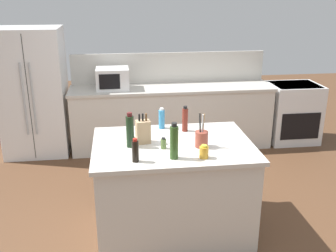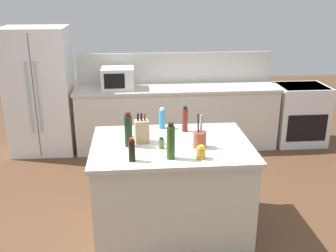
# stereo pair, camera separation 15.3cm
# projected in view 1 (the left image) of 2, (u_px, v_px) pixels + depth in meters

# --- Properties ---
(ground_plane) EXTENTS (14.00, 14.00, 0.00)m
(ground_plane) POSITION_uv_depth(u_px,v_px,m) (172.00, 228.00, 4.04)
(ground_plane) COLOR brown
(back_counter_run) EXTENTS (3.02, 0.66, 0.94)m
(back_counter_run) POSITION_uv_depth(u_px,v_px,m) (172.00, 117.00, 5.98)
(back_counter_run) COLOR beige
(back_counter_run) RESTS_ON ground_plane
(wall_backsplash) EXTENTS (2.98, 0.03, 0.46)m
(wall_backsplash) POSITION_uv_depth(u_px,v_px,m) (169.00, 68.00, 6.04)
(wall_backsplash) COLOR beige
(wall_backsplash) RESTS_ON back_counter_run
(kitchen_island) EXTENTS (1.51, 1.08, 0.94)m
(kitchen_island) POSITION_uv_depth(u_px,v_px,m) (173.00, 187.00, 3.88)
(kitchen_island) COLOR beige
(kitchen_island) RESTS_ON ground_plane
(refrigerator) EXTENTS (0.90, 0.75, 1.82)m
(refrigerator) POSITION_uv_depth(u_px,v_px,m) (34.00, 92.00, 5.63)
(refrigerator) COLOR white
(refrigerator) RESTS_ON ground_plane
(range_oven) EXTENTS (0.76, 0.65, 0.92)m
(range_oven) POSITION_uv_depth(u_px,v_px,m) (292.00, 112.00, 6.21)
(range_oven) COLOR white
(range_oven) RESTS_ON ground_plane
(microwave) EXTENTS (0.47, 0.39, 0.30)m
(microwave) POSITION_uv_depth(u_px,v_px,m) (113.00, 79.00, 5.66)
(microwave) COLOR white
(microwave) RESTS_ON back_counter_run
(knife_block) EXTENTS (0.14, 0.12, 0.29)m
(knife_block) POSITION_uv_depth(u_px,v_px,m) (143.00, 132.00, 3.70)
(knife_block) COLOR tan
(knife_block) RESTS_ON kitchen_island
(utensil_crock) EXTENTS (0.12, 0.12, 0.32)m
(utensil_crock) POSITION_uv_depth(u_px,v_px,m) (202.00, 138.00, 3.62)
(utensil_crock) COLOR brown
(utensil_crock) RESTS_ON kitchen_island
(honey_jar) EXTENTS (0.08, 0.08, 0.12)m
(honey_jar) POSITION_uv_depth(u_px,v_px,m) (204.00, 152.00, 3.39)
(honey_jar) COLOR gold
(honey_jar) RESTS_ON kitchen_island
(dish_soap_bottle) EXTENTS (0.06, 0.06, 0.22)m
(dish_soap_bottle) POSITION_uv_depth(u_px,v_px,m) (162.00, 119.00, 4.09)
(dish_soap_bottle) COLOR #3384BC
(dish_soap_bottle) RESTS_ON kitchen_island
(soy_sauce_bottle) EXTENTS (0.06, 0.06, 0.21)m
(soy_sauce_bottle) POSITION_uv_depth(u_px,v_px,m) (135.00, 151.00, 3.30)
(soy_sauce_bottle) COLOR black
(soy_sauce_bottle) RESTS_ON kitchen_island
(vinegar_bottle) EXTENTS (0.06, 0.06, 0.27)m
(vinegar_bottle) POSITION_uv_depth(u_px,v_px,m) (185.00, 119.00, 4.00)
(vinegar_bottle) COLOR maroon
(vinegar_bottle) RESTS_ON kitchen_island
(spice_jar_oregano) EXTENTS (0.05, 0.05, 0.10)m
(spice_jar_oregano) POSITION_uv_depth(u_px,v_px,m) (163.00, 143.00, 3.59)
(spice_jar_oregano) COLOR #567038
(spice_jar_oregano) RESTS_ON kitchen_island
(salt_shaker) EXTENTS (0.04, 0.04, 0.13)m
(salt_shaker) POSITION_uv_depth(u_px,v_px,m) (130.00, 131.00, 3.85)
(salt_shaker) COLOR silver
(salt_shaker) RESTS_ON kitchen_island
(wine_bottle) EXTENTS (0.07, 0.07, 0.33)m
(wine_bottle) POSITION_uv_depth(u_px,v_px,m) (130.00, 131.00, 3.60)
(wine_bottle) COLOR black
(wine_bottle) RESTS_ON kitchen_island
(olive_oil_bottle) EXTENTS (0.07, 0.07, 0.33)m
(olive_oil_bottle) POSITION_uv_depth(u_px,v_px,m) (174.00, 142.00, 3.35)
(olive_oil_bottle) COLOR #2D4C1E
(olive_oil_bottle) RESTS_ON kitchen_island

